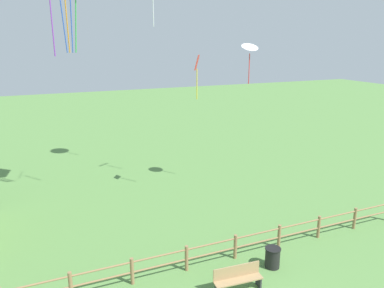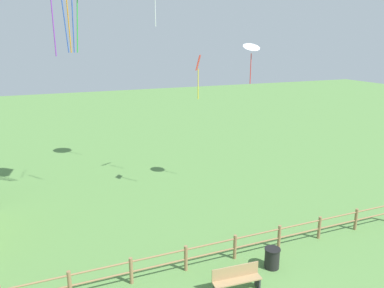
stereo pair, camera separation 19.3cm
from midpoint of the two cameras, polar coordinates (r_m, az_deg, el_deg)
name	(u,v)px [view 1 (the left image)]	position (r m, az deg, el deg)	size (l,w,h in m)	color
wooden_fence	(212,251)	(15.48, 2.64, -15.92)	(19.53, 0.14, 1.06)	olive
park_bench_near_fence	(238,278)	(14.24, 6.55, -19.58)	(1.82, 0.53, 0.94)	#9E7F56
trash_bin	(273,257)	(15.70, 11.81, -16.57)	(0.63, 0.63, 0.83)	black
kite_white_delta	(250,48)	(21.44, 8.56, 14.30)	(1.03, 0.98, 2.27)	white
kite_red_diamond	(197,69)	(20.09, 0.48, 11.33)	(0.49, 0.61, 2.33)	red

